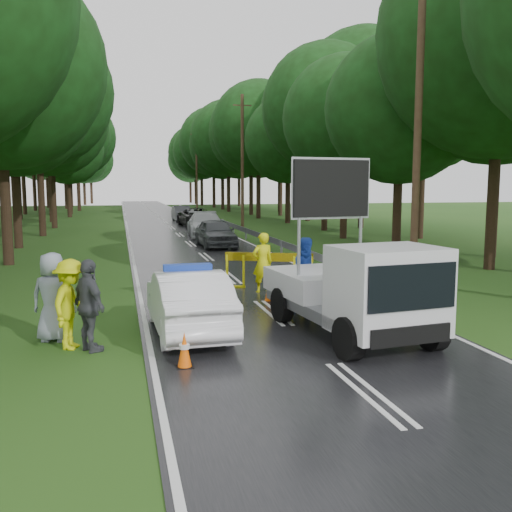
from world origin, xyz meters
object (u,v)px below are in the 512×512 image
object	(u,v)px
queue_car_first	(216,233)
barrier	(269,262)
work_truck	(356,290)
queue_car_fourth	(182,213)
civilian	(307,273)
officer	(263,263)
queue_car_third	(197,217)
queue_car_second	(206,224)
police_sedan	(188,302)

from	to	relation	value
queue_car_first	barrier	bearing A→B (deg)	-93.42
work_truck	queue_car_fourth	distance (m)	41.21
barrier	civilian	distance (m)	2.94
work_truck	civilian	xyz separation A→B (m)	(-0.04, 3.29, -0.10)
work_truck	barrier	bearing A→B (deg)	86.73
officer	civilian	world-z (taller)	civilian
queue_car_third	queue_car_second	bearing A→B (deg)	-99.87
civilian	queue_car_fourth	bearing A→B (deg)	86.64
queue_car_fourth	queue_car_second	bearing A→B (deg)	-92.15
officer	queue_car_fourth	bearing A→B (deg)	-101.37
queue_car_fourth	barrier	bearing A→B (deg)	-93.01
barrier	queue_car_third	size ratio (longest dim) A/B	0.51
officer	civilian	size ratio (longest dim) A/B	0.97
work_truck	queue_car_fourth	bearing A→B (deg)	82.51
police_sedan	work_truck	size ratio (longest dim) A/B	0.86
queue_car_first	queue_car_fourth	world-z (taller)	queue_car_first
police_sedan	queue_car_third	distance (m)	33.32
work_truck	queue_car_first	distance (m)	19.03
barrier	queue_car_fourth	distance (m)	35.01
police_sedan	queue_car_fourth	xyz separation A→B (m)	(4.11, 39.93, -0.04)
police_sedan	civilian	world-z (taller)	civilian
civilian	work_truck	bearing A→B (deg)	-91.82
civilian	police_sedan	bearing A→B (deg)	-152.94
barrier	queue_car_second	bearing A→B (deg)	110.39
barrier	queue_car_first	bearing A→B (deg)	110.90
queue_car_fourth	queue_car_first	bearing A→B (deg)	-92.88
work_truck	queue_car_second	world-z (taller)	work_truck
officer	queue_car_second	bearing A→B (deg)	-102.53
barrier	queue_car_fourth	xyz separation A→B (m)	(0.89, 34.99, -0.21)
barrier	queue_car_fourth	bearing A→B (deg)	111.13
officer	police_sedan	bearing A→B (deg)	47.51
barrier	officer	distance (m)	0.63
work_truck	queue_car_first	xyz separation A→B (m)	(-0.00, 19.02, -0.32)
queue_car_first	officer	bearing A→B (deg)	-94.80
officer	civilian	bearing A→B (deg)	96.44
police_sedan	barrier	bearing A→B (deg)	-125.17
police_sedan	barrier	distance (m)	5.90
queue_car_first	queue_car_second	xyz separation A→B (m)	(0.35, 6.00, 0.04)
work_truck	queue_car_fourth	xyz separation A→B (m)	(0.52, 41.20, -0.39)
work_truck	queue_car_second	distance (m)	25.03
queue_car_first	queue_car_second	distance (m)	6.01
barrier	queue_car_second	world-z (taller)	queue_car_second
police_sedan	officer	distance (m)	5.27
queue_car_fourth	queue_car_third	bearing A→B (deg)	-87.28
queue_car_fourth	civilian	bearing A→B (deg)	-92.39
queue_car_fourth	police_sedan	bearing A→B (deg)	-97.43
queue_car_second	queue_car_third	distance (m)	9.26
queue_car_first	queue_car_third	distance (m)	15.27
officer	queue_car_second	world-z (taller)	officer
civilian	queue_car_second	distance (m)	21.74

